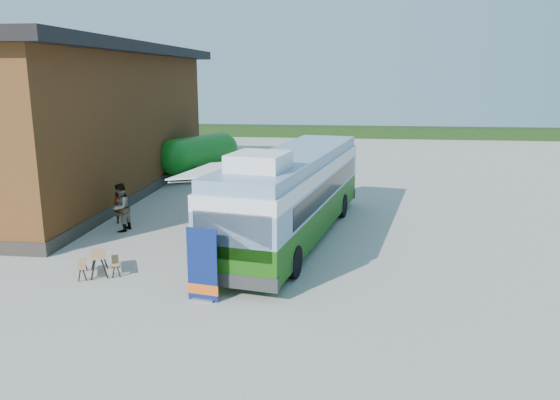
# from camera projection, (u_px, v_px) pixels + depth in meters

# --- Properties ---
(ground) EXTENTS (100.00, 100.00, 0.00)m
(ground) POSITION_uv_depth(u_px,v_px,m) (235.00, 265.00, 17.68)
(ground) COLOR #BCB7AD
(ground) RESTS_ON ground
(barn) EXTENTS (9.60, 21.20, 7.50)m
(barn) POSITION_uv_depth(u_px,v_px,m) (70.00, 123.00, 27.76)
(barn) COLOR brown
(barn) RESTS_ON ground
(hedge) EXTENTS (40.00, 3.00, 1.00)m
(hedge) POSITION_uv_depth(u_px,v_px,m) (392.00, 132.00, 53.41)
(hedge) COLOR #264419
(hedge) RESTS_ON ground
(bus) EXTENTS (4.76, 12.44, 3.74)m
(bus) POSITION_uv_depth(u_px,v_px,m) (293.00, 192.00, 20.19)
(bus) COLOR #236310
(bus) RESTS_ON ground
(awning) EXTENTS (3.18, 4.40, 0.51)m
(awning) POSITION_uv_depth(u_px,v_px,m) (224.00, 166.00, 20.09)
(awning) COLOR white
(awning) RESTS_ON ground
(banner) EXTENTS (0.89, 0.29, 2.06)m
(banner) POSITION_uv_depth(u_px,v_px,m) (202.00, 272.00, 14.68)
(banner) COLOR navy
(banner) RESTS_ON ground
(picnic_table) EXTENTS (1.52, 1.46, 0.68)m
(picnic_table) POSITION_uv_depth(u_px,v_px,m) (99.00, 259.00, 16.73)
(picnic_table) COLOR tan
(picnic_table) RESTS_ON ground
(person_a) EXTENTS (0.71, 0.63, 1.63)m
(person_a) POSITION_uv_depth(u_px,v_px,m) (121.00, 204.00, 22.52)
(person_a) COLOR #999999
(person_a) RESTS_ON ground
(person_b) EXTENTS (0.81, 0.99, 1.90)m
(person_b) POSITION_uv_depth(u_px,v_px,m) (120.00, 208.00, 21.28)
(person_b) COLOR #999999
(person_b) RESTS_ON ground
(slurry_tanker) EXTENTS (3.85, 6.27, 2.50)m
(slurry_tanker) POSITION_uv_depth(u_px,v_px,m) (199.00, 154.00, 32.36)
(slurry_tanker) COLOR #15771A
(slurry_tanker) RESTS_ON ground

